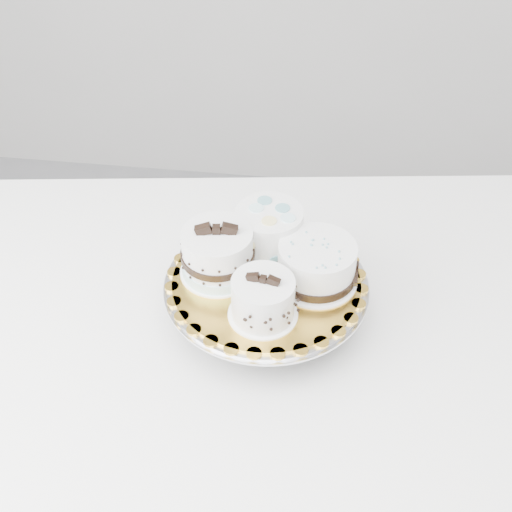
# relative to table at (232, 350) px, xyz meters

# --- Properties ---
(table) EXTENTS (1.37, 1.02, 0.75)m
(table) POSITION_rel_table_xyz_m (0.00, 0.00, 0.00)
(table) COLOR white
(table) RESTS_ON floor
(cake_stand) EXTENTS (0.33, 0.33, 0.09)m
(cake_stand) POSITION_rel_table_xyz_m (0.06, 0.01, 0.13)
(cake_stand) COLOR gray
(cake_stand) RESTS_ON table
(cake_board) EXTENTS (0.32, 0.32, 0.00)m
(cake_board) POSITION_rel_table_xyz_m (0.06, 0.01, 0.16)
(cake_board) COLOR orange
(cake_board) RESTS_ON cake_stand
(cake_swirl) EXTENTS (0.11, 0.11, 0.08)m
(cake_swirl) POSITION_rel_table_xyz_m (0.06, -0.06, 0.20)
(cake_swirl) COLOR white
(cake_swirl) RESTS_ON cake_board
(cake_banded) EXTENTS (0.13, 0.13, 0.10)m
(cake_banded) POSITION_rel_table_xyz_m (-0.02, 0.02, 0.20)
(cake_banded) COLOR white
(cake_banded) RESTS_ON cake_board
(cake_dots) EXTENTS (0.13, 0.13, 0.08)m
(cake_dots) POSITION_rel_table_xyz_m (0.05, 0.09, 0.21)
(cake_dots) COLOR white
(cake_dots) RESTS_ON cake_board
(cake_ribbon) EXTENTS (0.14, 0.13, 0.07)m
(cake_ribbon) POSITION_rel_table_xyz_m (0.14, 0.02, 0.20)
(cake_ribbon) COLOR white
(cake_ribbon) RESTS_ON cake_board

